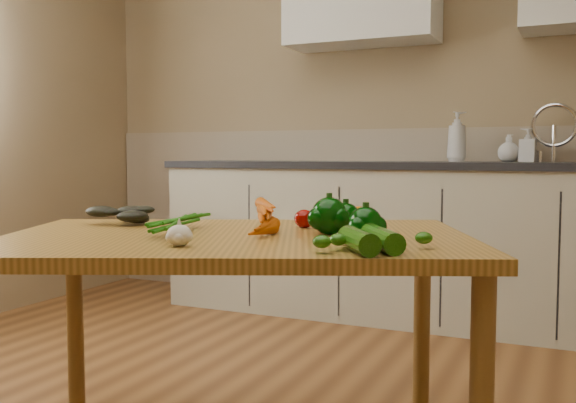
{
  "coord_description": "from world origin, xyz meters",
  "views": [
    {
      "loc": [
        1.12,
        -1.42,
        0.94
      ],
      "look_at": [
        0.28,
        0.44,
        0.79
      ],
      "focal_mm": 40.0,
      "sensor_mm": 36.0,
      "label": 1
    }
  ],
  "objects_px": {
    "tomato_a": "(304,219)",
    "tomato_c": "(358,217)",
    "soap_bottle_c": "(509,148)",
    "carrot_bunch": "(237,221)",
    "zucchini_b": "(358,241)",
    "pepper_a": "(329,216)",
    "pepper_c": "(366,224)",
    "soap_bottle_b": "(528,145)",
    "pepper_b": "(346,218)",
    "soap_bottle_a": "(457,137)",
    "zucchini_a": "(381,239)",
    "garlic_bulb": "(179,235)",
    "table": "(236,262)",
    "tomato_b": "(322,219)",
    "leafy_greens": "(121,210)"
  },
  "relations": [
    {
      "from": "pepper_c",
      "to": "soap_bottle_b",
      "type": "bearing_deg",
      "value": 83.53
    },
    {
      "from": "leafy_greens",
      "to": "garlic_bulb",
      "type": "height_order",
      "value": "leafy_greens"
    },
    {
      "from": "leafy_greens",
      "to": "pepper_a",
      "type": "bearing_deg",
      "value": 2.91
    },
    {
      "from": "carrot_bunch",
      "to": "zucchini_a",
      "type": "xyz_separation_m",
      "value": [
        0.48,
        -0.15,
        -0.01
      ]
    },
    {
      "from": "garlic_bulb",
      "to": "tomato_c",
      "type": "distance_m",
      "value": 0.63
    },
    {
      "from": "soap_bottle_a",
      "to": "zucchini_a",
      "type": "height_order",
      "value": "soap_bottle_a"
    },
    {
      "from": "tomato_a",
      "to": "tomato_c",
      "type": "distance_m",
      "value": 0.17
    },
    {
      "from": "table",
      "to": "carrot_bunch",
      "type": "distance_m",
      "value": 0.12
    },
    {
      "from": "carrot_bunch",
      "to": "tomato_b",
      "type": "distance_m",
      "value": 0.29
    },
    {
      "from": "table",
      "to": "soap_bottle_c",
      "type": "bearing_deg",
      "value": 52.93
    },
    {
      "from": "soap_bottle_a",
      "to": "pepper_a",
      "type": "height_order",
      "value": "soap_bottle_a"
    },
    {
      "from": "tomato_b",
      "to": "tomato_c",
      "type": "height_order",
      "value": "tomato_c"
    },
    {
      "from": "pepper_b",
      "to": "zucchini_b",
      "type": "xyz_separation_m",
      "value": [
        0.15,
        -0.34,
        -0.02
      ]
    },
    {
      "from": "table",
      "to": "garlic_bulb",
      "type": "distance_m",
      "value": 0.29
    },
    {
      "from": "table",
      "to": "soap_bottle_a",
      "type": "bearing_deg",
      "value": 59.72
    },
    {
      "from": "soap_bottle_b",
      "to": "tomato_c",
      "type": "height_order",
      "value": "soap_bottle_b"
    },
    {
      "from": "garlic_bulb",
      "to": "tomato_c",
      "type": "xyz_separation_m",
      "value": [
        0.28,
        0.57,
        0.01
      ]
    },
    {
      "from": "carrot_bunch",
      "to": "pepper_c",
      "type": "distance_m",
      "value": 0.41
    },
    {
      "from": "pepper_b",
      "to": "tomato_b",
      "type": "relative_size",
      "value": 1.39
    },
    {
      "from": "tomato_a",
      "to": "tomato_c",
      "type": "xyz_separation_m",
      "value": [
        0.15,
        0.07,
        0.01
      ]
    },
    {
      "from": "soap_bottle_a",
      "to": "zucchini_b",
      "type": "xyz_separation_m",
      "value": [
        0.17,
        -2.27,
        -0.3
      ]
    },
    {
      "from": "soap_bottle_a",
      "to": "carrot_bunch",
      "type": "height_order",
      "value": "soap_bottle_a"
    },
    {
      "from": "soap_bottle_a",
      "to": "tomato_b",
      "type": "bearing_deg",
      "value": 138.85
    },
    {
      "from": "leafy_greens",
      "to": "zucchini_b",
      "type": "distance_m",
      "value": 0.94
    },
    {
      "from": "pepper_a",
      "to": "tomato_a",
      "type": "relative_size",
      "value": 1.66
    },
    {
      "from": "garlic_bulb",
      "to": "zucchini_b",
      "type": "relative_size",
      "value": 0.36
    },
    {
      "from": "soap_bottle_c",
      "to": "carrot_bunch",
      "type": "xyz_separation_m",
      "value": [
        -0.55,
        -2.12,
        -0.23
      ]
    },
    {
      "from": "pepper_a",
      "to": "tomato_a",
      "type": "bearing_deg",
      "value": 138.29
    },
    {
      "from": "soap_bottle_c",
      "to": "garlic_bulb",
      "type": "relative_size",
      "value": 2.35
    },
    {
      "from": "soap_bottle_b",
      "to": "leafy_greens",
      "type": "bearing_deg",
      "value": -23.3
    },
    {
      "from": "tomato_c",
      "to": "tomato_b",
      "type": "bearing_deg",
      "value": -157.45
    },
    {
      "from": "table",
      "to": "pepper_b",
      "type": "relative_size",
      "value": 17.9
    },
    {
      "from": "table",
      "to": "zucchini_a",
      "type": "bearing_deg",
      "value": -37.06
    },
    {
      "from": "pepper_b",
      "to": "tomato_b",
      "type": "height_order",
      "value": "pepper_b"
    },
    {
      "from": "soap_bottle_c",
      "to": "leafy_greens",
      "type": "distance_m",
      "value": 2.32
    },
    {
      "from": "tomato_a",
      "to": "tomato_c",
      "type": "height_order",
      "value": "tomato_c"
    },
    {
      "from": "leafy_greens",
      "to": "tomato_a",
      "type": "xyz_separation_m",
      "value": [
        0.59,
        0.15,
        -0.02
      ]
    },
    {
      "from": "soap_bottle_c",
      "to": "pepper_a",
      "type": "distance_m",
      "value": 2.07
    },
    {
      "from": "carrot_bunch",
      "to": "pepper_a",
      "type": "relative_size",
      "value": 2.34
    },
    {
      "from": "soap_bottle_b",
      "to": "pepper_b",
      "type": "distance_m",
      "value": 2.04
    },
    {
      "from": "tomato_a",
      "to": "zucchini_b",
      "type": "height_order",
      "value": "tomato_a"
    },
    {
      "from": "soap_bottle_a",
      "to": "tomato_a",
      "type": "distance_m",
      "value": 1.89
    },
    {
      "from": "soap_bottle_c",
      "to": "tomato_b",
      "type": "distance_m",
      "value": 1.95
    },
    {
      "from": "carrot_bunch",
      "to": "pepper_b",
      "type": "distance_m",
      "value": 0.32
    },
    {
      "from": "soap_bottle_c",
      "to": "zucchini_b",
      "type": "xyz_separation_m",
      "value": [
        -0.1,
        -2.34,
        -0.24
      ]
    },
    {
      "from": "tomato_a",
      "to": "garlic_bulb",
      "type": "bearing_deg",
      "value": -104.25
    },
    {
      "from": "carrot_bunch",
      "to": "zucchini_b",
      "type": "bearing_deg",
      "value": -49.14
    },
    {
      "from": "soap_bottle_a",
      "to": "tomato_a",
      "type": "bearing_deg",
      "value": 137.38
    },
    {
      "from": "soap_bottle_c",
      "to": "pepper_c",
      "type": "distance_m",
      "value": 2.16
    },
    {
      "from": "pepper_b",
      "to": "pepper_c",
      "type": "relative_size",
      "value": 0.96
    }
  ]
}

